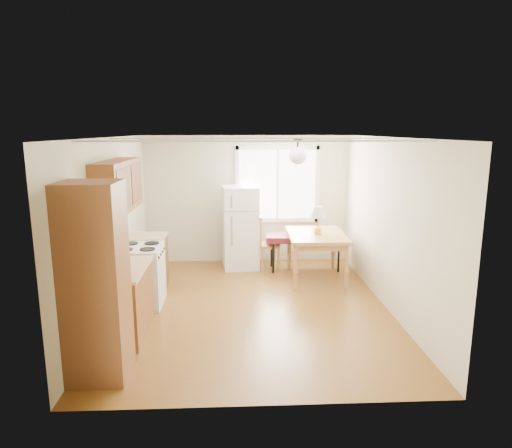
{
  "coord_description": "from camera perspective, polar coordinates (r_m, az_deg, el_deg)",
  "views": [
    {
      "loc": [
        -0.25,
        -6.43,
        2.6
      ],
      "look_at": [
        0.09,
        0.58,
        1.15
      ],
      "focal_mm": 32.0,
      "sensor_mm": 36.0,
      "label": 1
    }
  ],
  "objects": [
    {
      "name": "dining_table",
      "position": [
        8.09,
        7.57,
        -1.9
      ],
      "size": [
        1.02,
        1.34,
        0.82
      ],
      "rotation": [
        0.0,
        0.0,
        -0.03
      ],
      "color": "#A77540",
      "rests_on": "ground"
    },
    {
      "name": "kitchen_run",
      "position": [
        6.23,
        -16.3,
        -5.22
      ],
      "size": [
        0.65,
        3.4,
        2.2
      ],
      "color": "brown",
      "rests_on": "ground"
    },
    {
      "name": "chair",
      "position": [
        8.57,
        0.95,
        -1.86
      ],
      "size": [
        0.48,
        0.47,
        1.03
      ],
      "rotation": [
        0.0,
        0.0,
        0.18
      ],
      "color": "#A77540",
      "rests_on": "ground"
    },
    {
      "name": "room_shell",
      "position": [
        6.58,
        -0.51,
        -0.17
      ],
      "size": [
        4.6,
        5.6,
        2.62
      ],
      "color": "#5D3713",
      "rests_on": "ground"
    },
    {
      "name": "table_lamp",
      "position": [
        7.96,
        7.78,
        1.24
      ],
      "size": [
        0.28,
        0.28,
        0.49
      ],
      "rotation": [
        0.0,
        0.0,
        -0.03
      ],
      "color": "gold",
      "rests_on": "dining_table"
    },
    {
      "name": "pendant_light",
      "position": [
        6.91,
        5.22,
        8.61
      ],
      "size": [
        0.26,
        0.26,
        0.4
      ],
      "color": "#302215",
      "rests_on": "room_shell"
    },
    {
      "name": "coffee_maker",
      "position": [
        5.66,
        -17.74,
        -4.87
      ],
      "size": [
        0.24,
        0.29,
        0.39
      ],
      "rotation": [
        0.0,
        0.0,
        0.23
      ],
      "color": "black",
      "rests_on": "kitchen_run"
    },
    {
      "name": "window_unit",
      "position": [
        9.01,
        2.69,
        4.97
      ],
      "size": [
        1.64,
        0.05,
        1.51
      ],
      "color": "white",
      "rests_on": "room_shell"
    },
    {
      "name": "bench",
      "position": [
        8.61,
        6.12,
        -1.82
      ],
      "size": [
        1.48,
        0.63,
        0.67
      ],
      "rotation": [
        0.0,
        0.0,
        -0.07
      ],
      "color": "#5B151C",
      "rests_on": "ground"
    },
    {
      "name": "kettle",
      "position": [
        6.26,
        -16.3,
        -3.69
      ],
      "size": [
        0.12,
        0.12,
        0.23
      ],
      "color": "red",
      "rests_on": "kitchen_run"
    },
    {
      "name": "refrigerator",
      "position": [
        8.66,
        -1.97,
        -0.43
      ],
      "size": [
        0.7,
        0.7,
        1.57
      ],
      "rotation": [
        0.0,
        0.0,
        0.1
      ],
      "color": "white",
      "rests_on": "ground"
    }
  ]
}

